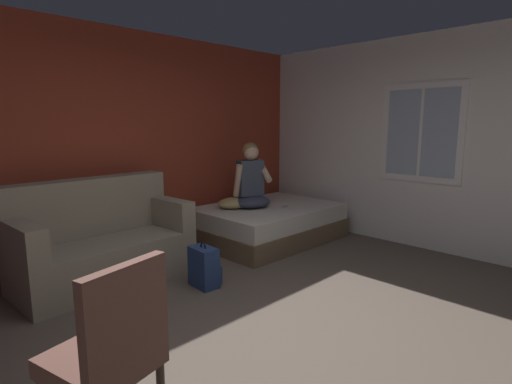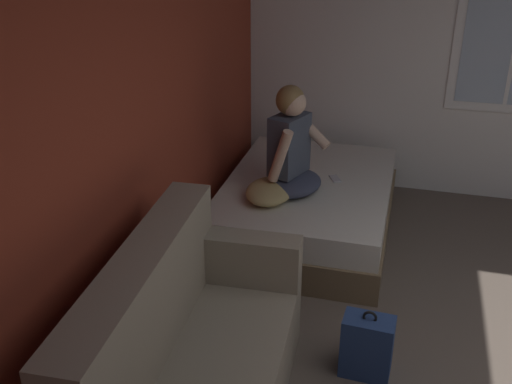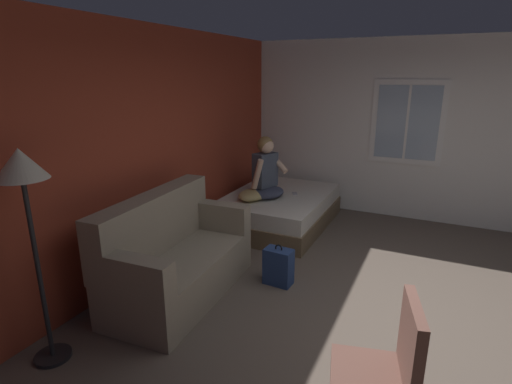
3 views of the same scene
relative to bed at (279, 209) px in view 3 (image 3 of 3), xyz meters
name	(u,v)px [view 3 (image 3 of 3)]	position (x,y,z in m)	size (l,w,h in m)	color
ground_plane	(402,332)	(-1.96, -1.98, -0.24)	(40.00, 40.00, 0.00)	brown
wall_back_accent	(135,154)	(-1.96, 0.90, 1.11)	(11.19, 0.16, 2.70)	#993823
wall_side_with_window	(435,132)	(1.21, -1.97, 1.12)	(0.19, 6.99, 2.70)	silver
bed	(279,209)	(0.00, 0.00, 0.00)	(1.93, 1.39, 0.48)	brown
couch	(175,258)	(-2.27, 0.22, 0.16)	(1.74, 0.91, 1.04)	gray
side_chair	(384,371)	(-3.19, -1.96, 0.30)	(0.56, 0.56, 0.98)	#382D23
person_seated	(266,173)	(-0.24, 0.11, 0.60)	(0.64, 0.60, 0.88)	#383D51
backpack	(279,267)	(-1.63, -0.67, -0.04)	(0.24, 0.31, 0.46)	navy
throw_pillow	(252,195)	(-0.42, 0.24, 0.31)	(0.48, 0.36, 0.14)	tan
cell_phone	(295,194)	(0.09, -0.21, 0.25)	(0.07, 0.14, 0.01)	#B7B7BC
floor_lamp	(24,186)	(-3.51, 0.51, 1.19)	(0.36, 0.36, 1.70)	black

